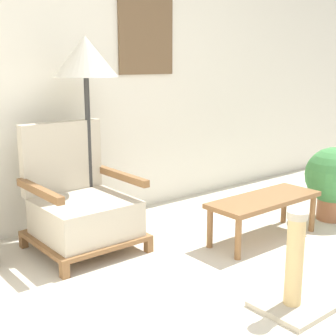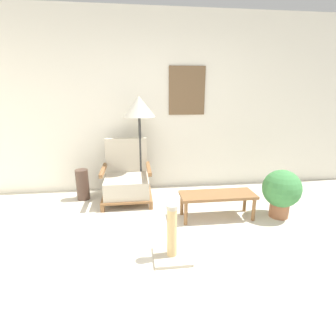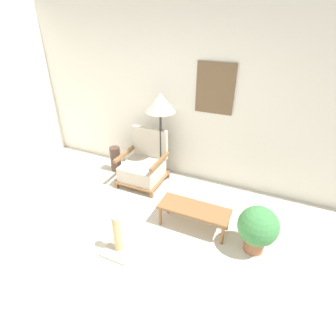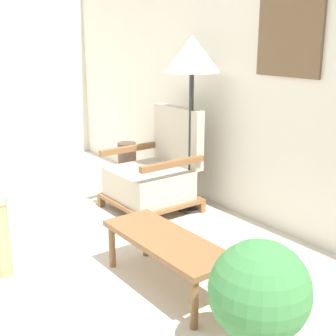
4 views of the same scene
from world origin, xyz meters
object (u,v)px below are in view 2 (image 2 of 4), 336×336
Objects in this scene: floor_lamp at (139,110)px; potted_plant at (281,190)px; vase at (83,185)px; scratching_post at (172,242)px; coffee_table at (217,197)px; armchair at (127,180)px.

potted_plant is (1.72, -1.00, -0.94)m from floor_lamp.
floor_lamp reaches higher than vase.
scratching_post is (0.24, -1.69, -1.12)m from floor_lamp.
potted_plant reaches higher than coffee_table.
potted_plant is at bearing -19.20° from vase.
vase is 0.83× the size of scratching_post.
floor_lamp is 2.05m from scratching_post.
vase is at bearing 169.30° from armchair.
vase is 2.73m from potted_plant.
scratching_post is at bearing -72.81° from armchair.
scratching_post is at bearing -131.78° from coffee_table.
armchair is 1.43× the size of potted_plant.
floor_lamp is at bearing 7.02° from vase.
armchair reaches higher than scratching_post.
potted_plant reaches higher than vase.
floor_lamp is 2.71× the size of scratching_post.
potted_plant is (1.93, -0.77, 0.05)m from armchair.
coffee_table is at bearing -45.44° from floor_lamp.
armchair reaches higher than potted_plant.
vase reaches higher than coffee_table.
scratching_post is (0.45, -1.46, -0.14)m from armchair.
potted_plant reaches higher than scratching_post.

